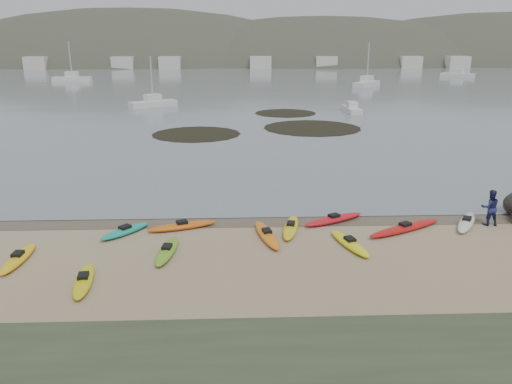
{
  "coord_description": "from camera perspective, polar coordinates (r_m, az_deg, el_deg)",
  "views": [
    {
      "loc": [
        -1.0,
        -25.65,
        9.37
      ],
      "look_at": [
        0.0,
        0.0,
        1.5
      ],
      "focal_mm": 35.0,
      "sensor_mm": 36.0,
      "label": 1
    }
  ],
  "objects": [
    {
      "name": "kelp_mats",
      "position": [
        56.98,
        1.74,
        7.6
      ],
      "size": [
        22.35,
        23.38,
        0.04
      ],
      "color": "black",
      "rests_on": "water"
    },
    {
      "name": "person_east",
      "position": [
        28.79,
        25.18,
        -1.61
      ],
      "size": [
        0.99,
        0.8,
        1.92
      ],
      "primitive_type": "imported",
      "rotation": [
        0.0,
        0.0,
        3.06
      ],
      "color": "navy",
      "rests_on": "ground"
    },
    {
      "name": "water",
      "position": [
        325.78,
        -2.12,
        15.39
      ],
      "size": [
        1200.0,
        1200.0,
        0.0
      ],
      "primitive_type": "plane",
      "color": "slate",
      "rests_on": "ground"
    },
    {
      "name": "wet_sand",
      "position": [
        27.04,
        0.02,
        -3.22
      ],
      "size": [
        60.0,
        60.0,
        0.0
      ],
      "primitive_type": "plane",
      "color": "brown",
      "rests_on": "ground"
    },
    {
      "name": "kayaks",
      "position": [
        24.45,
        0.67,
        -5.05
      ],
      "size": [
        23.3,
        9.48,
        0.34
      ],
      "color": "teal",
      "rests_on": "ground"
    },
    {
      "name": "moored_boats",
      "position": [
        108.15,
        2.76,
        12.36
      ],
      "size": [
        103.42,
        69.58,
        1.22
      ],
      "color": "silver",
      "rests_on": "ground"
    },
    {
      "name": "far_town",
      "position": [
        170.95,
        0.13,
        14.57
      ],
      "size": [
        199.0,
        5.0,
        4.0
      ],
      "color": "beige",
      "rests_on": "ground"
    },
    {
      "name": "far_hills",
      "position": [
        224.73,
        8.28,
        10.41
      ],
      "size": [
        550.0,
        135.0,
        80.0
      ],
      "color": "#384235",
      "rests_on": "ground"
    },
    {
      "name": "ground",
      "position": [
        27.32,
        -0.0,
        -3.01
      ],
      "size": [
        600.0,
        600.0,
        0.0
      ],
      "primitive_type": "plane",
      "color": "tan",
      "rests_on": "ground"
    }
  ]
}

